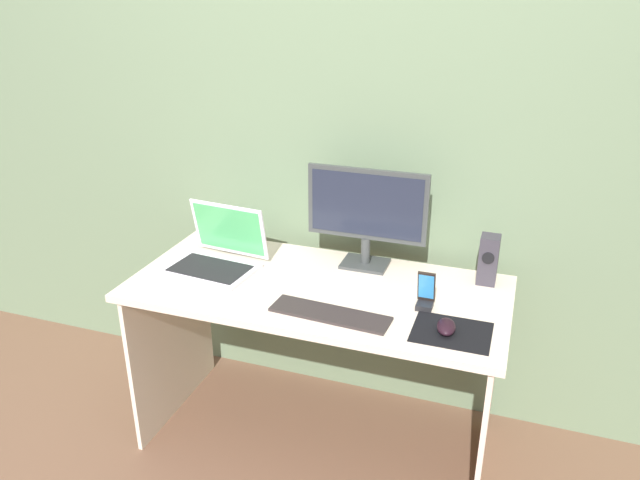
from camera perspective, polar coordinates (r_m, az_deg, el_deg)
name	(u,v)px	position (r m, az deg, el deg)	size (l,w,h in m)	color
ground_plane	(318,437)	(2.67, -0.22, -17.95)	(8.00, 8.00, 0.00)	brown
wall_back	(352,119)	(2.46, 3.00, 11.24)	(6.00, 0.04, 2.50)	#627759
desk	(317,320)	(2.34, -0.24, -7.46)	(1.39, 0.65, 0.71)	beige
monitor	(367,212)	(2.34, 4.37, 2.60)	(0.47, 0.14, 0.40)	#373A3B
speaker_right	(488,260)	(2.33, 15.45, -1.77)	(0.07, 0.08, 0.19)	#322F37
laptop	(218,255)	(2.42, -9.54, -1.43)	(0.36, 0.31, 0.24)	white
fishbowl	(235,232)	(2.58, -7.92, 0.73)	(0.15, 0.15, 0.15)	silver
keyboard_external	(330,314)	(2.07, 0.94, -6.92)	(0.41, 0.11, 0.01)	#2B2525
mousepad	(452,332)	(2.03, 12.19, -8.40)	(0.25, 0.20, 0.00)	black
mouse	(446,327)	(2.01, 11.70, -7.93)	(0.06, 0.10, 0.04)	black
phone_in_dock	(425,295)	(2.13, 9.82, -5.10)	(0.06, 0.06, 0.14)	black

